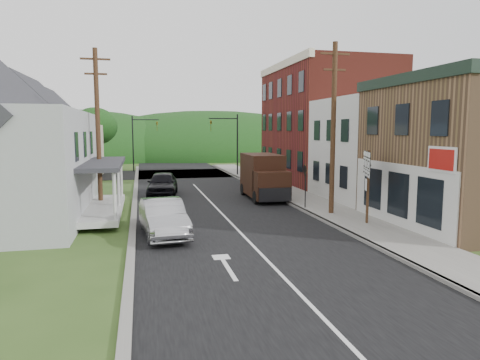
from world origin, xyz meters
TOP-DOWN VIEW (x-y plane):
  - ground at (0.00, 0.00)m, footprint 120.00×120.00m
  - road at (0.00, 10.00)m, footprint 9.00×90.00m
  - cross_road at (0.00, 27.00)m, footprint 60.00×9.00m
  - sidewalk_right at (5.90, 8.00)m, footprint 2.80×55.00m
  - curb_right at (4.55, 8.00)m, footprint 0.20×55.00m
  - curb_left at (-4.65, 8.00)m, footprint 0.30×55.00m
  - storefront_tan at (11.30, 0.00)m, footprint 8.00×8.00m
  - storefront_white at (11.30, 7.50)m, footprint 8.00×7.00m
  - storefront_red at (11.30, 17.00)m, footprint 8.00×12.00m
  - house_blue at (-11.00, 17.00)m, footprint 7.14×8.16m
  - house_cream at (-11.50, 26.00)m, footprint 7.14×8.16m
  - utility_pole_right at (5.60, 3.50)m, footprint 1.60×0.26m
  - utility_pole_left at (-6.50, 8.00)m, footprint 1.60×0.26m
  - traffic_signal_right at (4.30, 23.50)m, footprint 2.87×0.20m
  - traffic_signal_left at (-4.30, 30.50)m, footprint 2.87×0.20m
  - tree_left_d at (-9.00, 32.00)m, footprint 4.80×4.80m
  - forested_ridge at (0.00, 55.00)m, footprint 90.00×30.00m
  - silver_sedan at (-3.34, 1.07)m, footprint 2.09×4.87m
  - dark_sedan at (-2.79, 12.42)m, footprint 2.50×5.01m
  - delivery_van at (3.60, 9.51)m, footprint 2.28×5.29m
  - route_sign_cluster at (6.13, 0.83)m, footprint 0.78×1.87m
  - warning_sign at (4.78, 5.20)m, footprint 0.10×0.70m

SIDE VIEW (x-z plane):
  - ground at x=0.00m, z-range 0.00..0.00m
  - road at x=0.00m, z-range -0.01..0.01m
  - cross_road at x=0.00m, z-range -0.01..0.01m
  - forested_ridge at x=0.00m, z-range -8.00..8.00m
  - curb_left at x=-4.65m, z-range 0.00..0.12m
  - sidewalk_right at x=5.90m, z-range 0.00..0.15m
  - curb_right at x=4.55m, z-range 0.00..0.15m
  - silver_sedan at x=-3.34m, z-range 0.00..1.56m
  - dark_sedan at x=-2.79m, z-range 0.00..1.64m
  - delivery_van at x=3.60m, z-range 0.02..2.95m
  - warning_sign at x=4.78m, z-range 0.50..3.01m
  - route_sign_cluster at x=6.13m, z-range 0.66..4.12m
  - storefront_white at x=11.30m, z-range 0.00..6.50m
  - storefront_tan at x=11.30m, z-range 0.00..7.00m
  - house_blue at x=-11.00m, z-range 0.05..7.33m
  - house_cream at x=-11.50m, z-range 0.05..7.33m
  - traffic_signal_right at x=4.30m, z-range 0.76..6.76m
  - traffic_signal_left at x=-4.30m, z-range 0.76..6.76m
  - utility_pole_right at x=5.60m, z-range 0.16..9.16m
  - utility_pole_left at x=-6.50m, z-range 0.16..9.16m
  - tree_left_d at x=-9.00m, z-range 1.41..8.35m
  - storefront_red at x=11.30m, z-range 0.00..10.00m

